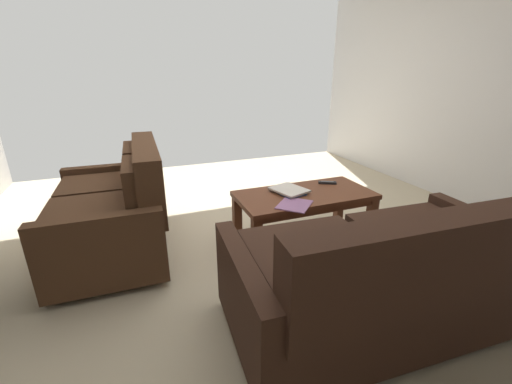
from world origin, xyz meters
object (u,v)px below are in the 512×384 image
at_px(coffee_table, 305,201).
at_px(loveseat_near, 116,209).
at_px(sofa_main, 384,276).
at_px(loose_magazine, 294,205).
at_px(book_stack, 289,190).
at_px(tv_remote, 327,183).

bearing_deg(coffee_table, loveseat_near, -16.86).
bearing_deg(sofa_main, loose_magazine, -82.20).
distance_m(sofa_main, loveseat_near, 2.06).
distance_m(book_stack, tv_remote, 0.44).
relative_size(loveseat_near, coffee_table, 1.19).
bearing_deg(loose_magazine, loveseat_near, 18.29).
xyz_separation_m(book_stack, loose_magazine, (0.08, 0.27, -0.01)).
relative_size(sofa_main, tv_remote, 10.74).
height_order(sofa_main, loveseat_near, loveseat_near).
bearing_deg(loveseat_near, tv_remote, 170.13).
relative_size(loveseat_near, book_stack, 3.97).
distance_m(loveseat_near, tv_remote, 1.83).
relative_size(coffee_table, tv_remote, 7.03).
relative_size(coffee_table, book_stack, 3.34).
distance_m(loveseat_near, loose_magazine, 1.44).
height_order(sofa_main, book_stack, sofa_main).
bearing_deg(coffee_table, book_stack, -27.43).
xyz_separation_m(loveseat_near, coffee_table, (-1.49, 0.45, 0.02)).
distance_m(coffee_table, book_stack, 0.16).
bearing_deg(book_stack, loveseat_near, -15.85).
xyz_separation_m(sofa_main, coffee_table, (-0.09, -1.06, 0.04)).
height_order(book_stack, loose_magazine, book_stack).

